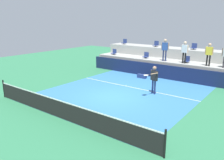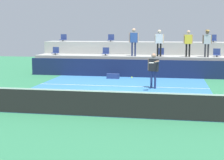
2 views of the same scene
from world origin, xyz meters
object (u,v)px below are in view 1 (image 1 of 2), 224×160
(stadium_chair_lower_right, at_px, (187,60))
(spectator_in_grey, at_px, (185,50))
(stadium_chair_lower_far_left, at_px, (114,52))
(tennis_ball, at_px, (126,86))
(spectator_in_white, at_px, (165,48))
(stadium_chair_upper_far_left, at_px, (124,42))
(stadium_chair_upper_right, at_px, (194,47))
(tennis_player, at_px, (154,77))
(stadium_chair_upper_left, at_px, (156,44))
(stadium_chair_lower_left, at_px, (146,56))
(equipment_bag, at_px, (142,76))
(spectator_leaning_on_rail, at_px, (209,52))

(stadium_chair_lower_right, relative_size, spectator_in_grey, 0.31)
(stadium_chair_lower_far_left, relative_size, tennis_ball, 7.65)
(spectator_in_grey, xyz_separation_m, tennis_ball, (-0.93, -6.66, -1.47))
(stadium_chair_lower_far_left, height_order, stadium_chair_lower_right, same)
(spectator_in_white, height_order, spectator_in_grey, spectator_in_white)
(stadium_chair_upper_far_left, xyz_separation_m, stadium_chair_upper_right, (7.07, 0.00, 0.00))
(stadium_chair_upper_far_left, height_order, spectator_in_white, spectator_in_white)
(tennis_player, height_order, spectator_in_grey, spectator_in_grey)
(spectator_in_grey, height_order, tennis_ball, spectator_in_grey)
(stadium_chair_lower_far_left, distance_m, stadium_chair_upper_left, 4.06)
(stadium_chair_lower_far_left, bearing_deg, stadium_chair_lower_left, 0.00)
(stadium_chair_lower_far_left, height_order, equipment_bag, stadium_chair_lower_far_left)
(tennis_ball, distance_m, equipment_bag, 5.25)
(stadium_chair_lower_left, relative_size, tennis_player, 0.29)
(tennis_ball, height_order, equipment_bag, tennis_ball)
(stadium_chair_upper_left, bearing_deg, tennis_ball, -73.65)
(stadium_chair_upper_right, height_order, equipment_bag, stadium_chair_upper_right)
(stadium_chair_lower_right, xyz_separation_m, tennis_player, (-0.15, -5.23, -0.36))
(stadium_chair_lower_far_left, xyz_separation_m, spectator_leaning_on_rail, (8.87, -0.38, 0.79))
(tennis_player, distance_m, spectator_leaning_on_rail, 5.32)
(stadium_chair_lower_left, relative_size, stadium_chair_upper_far_left, 1.00)
(spectator_in_grey, bearing_deg, tennis_player, -90.84)
(stadium_chair_upper_left, bearing_deg, stadium_chair_lower_far_left, -153.04)
(spectator_in_white, bearing_deg, tennis_player, -72.12)
(stadium_chair_upper_left, bearing_deg, stadium_chair_upper_right, 0.00)
(stadium_chair_upper_left, xyz_separation_m, spectator_in_white, (1.90, -2.18, 0.03))
(stadium_chair_lower_far_left, xyz_separation_m, spectator_in_white, (5.43, -0.38, 0.88))
(stadium_chair_lower_left, bearing_deg, tennis_ball, -69.61)
(stadium_chair_upper_far_left, relative_size, spectator_in_white, 0.29)
(tennis_ball, bearing_deg, stadium_chair_lower_far_left, 131.03)
(stadium_chair_upper_far_left, height_order, tennis_player, stadium_chair_upper_far_left)
(stadium_chair_lower_left, bearing_deg, spectator_in_grey, -6.16)
(stadium_chair_upper_far_left, distance_m, spectator_in_grey, 7.41)
(spectator_in_grey, bearing_deg, stadium_chair_lower_left, 173.84)
(stadium_chair_upper_right, distance_m, equipment_bag, 5.22)
(stadium_chair_upper_left, relative_size, tennis_player, 0.29)
(stadium_chair_lower_far_left, relative_size, stadium_chair_upper_far_left, 1.00)
(stadium_chair_lower_right, height_order, stadium_chair_upper_far_left, stadium_chair_upper_far_left)
(stadium_chair_lower_left, height_order, tennis_ball, stadium_chair_lower_left)
(stadium_chair_lower_right, xyz_separation_m, tennis_ball, (-1.02, -7.05, -0.67))
(stadium_chair_lower_right, height_order, stadium_chair_upper_left, stadium_chair_upper_left)
(stadium_chair_upper_right, relative_size, spectator_in_grey, 0.31)
(stadium_chair_lower_left, distance_m, stadium_chair_upper_right, 4.06)
(equipment_bag, bearing_deg, spectator_in_white, 59.30)
(spectator_leaning_on_rail, height_order, equipment_bag, spectator_leaning_on_rail)
(stadium_chair_lower_right, distance_m, stadium_chair_upper_left, 4.12)
(spectator_in_white, distance_m, spectator_leaning_on_rail, 3.43)
(stadium_chair_lower_far_left, height_order, stadium_chair_upper_left, stadium_chair_upper_left)
(stadium_chair_upper_left, bearing_deg, stadium_chair_lower_left, -90.76)
(stadium_chair_lower_left, height_order, spectator_leaning_on_rail, spectator_leaning_on_rail)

